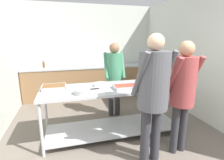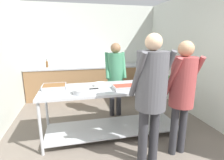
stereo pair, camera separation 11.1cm
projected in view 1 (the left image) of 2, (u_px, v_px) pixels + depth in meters
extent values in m
cube|color=silver|center=(90.00, 50.00, 5.35)|extent=(3.97, 0.06, 2.65)
cube|color=silver|center=(192.00, 55.00, 3.86)|extent=(0.06, 4.37, 2.65)
cube|color=olive|center=(93.00, 81.00, 5.22)|extent=(3.81, 0.62, 0.85)
cube|color=#ADAFB5|center=(93.00, 67.00, 5.11)|extent=(3.81, 0.65, 0.04)
cube|color=black|center=(99.00, 66.00, 5.15)|extent=(0.49, 0.38, 0.02)
cube|color=#ADAFB5|center=(114.00, 88.00, 2.99)|extent=(2.42, 0.81, 0.04)
cube|color=#ADAFB5|center=(113.00, 127.00, 3.16)|extent=(2.34, 0.73, 0.02)
cylinder|color=#ADAFB5|center=(41.00, 131.00, 2.46)|extent=(0.04, 0.04, 0.83)
cylinder|color=#ADAFB5|center=(183.00, 113.00, 3.05)|extent=(0.04, 0.04, 0.83)
cylinder|color=#ADAFB5|center=(46.00, 111.00, 3.13)|extent=(0.04, 0.04, 0.83)
cylinder|color=#ADAFB5|center=(161.00, 99.00, 3.72)|extent=(0.04, 0.04, 0.83)
cube|color=#ADAFB5|center=(54.00, 88.00, 2.89)|extent=(0.38, 0.32, 0.01)
cube|color=brown|center=(54.00, 87.00, 2.88)|extent=(0.36, 0.30, 0.04)
cube|color=#ADAFB5|center=(53.00, 90.00, 2.74)|extent=(0.38, 0.01, 0.05)
cube|color=#ADAFB5|center=(54.00, 85.00, 3.03)|extent=(0.38, 0.01, 0.05)
cube|color=#ADAFB5|center=(42.00, 88.00, 2.84)|extent=(0.01, 0.32, 0.05)
cube|color=#ADAFB5|center=(66.00, 86.00, 2.93)|extent=(0.01, 0.32, 0.05)
cylinder|color=#ADAFB5|center=(82.00, 92.00, 2.61)|extent=(0.25, 0.25, 0.07)
cylinder|color=beige|center=(82.00, 90.00, 2.60)|extent=(0.22, 0.22, 0.01)
cylinder|color=black|center=(95.00, 89.00, 2.65)|extent=(0.14, 0.02, 0.02)
cylinder|color=white|center=(101.00, 86.00, 3.05)|extent=(0.26, 0.26, 0.01)
cylinder|color=white|center=(101.00, 85.00, 3.05)|extent=(0.26, 0.26, 0.01)
cylinder|color=white|center=(101.00, 84.00, 3.05)|extent=(0.26, 0.26, 0.01)
cylinder|color=white|center=(101.00, 84.00, 3.05)|extent=(0.26, 0.26, 0.01)
cube|color=#ADAFB5|center=(127.00, 88.00, 2.91)|extent=(0.45, 0.26, 0.01)
cube|color=#B23D2D|center=(127.00, 86.00, 2.90)|extent=(0.43, 0.24, 0.04)
cube|color=#ADAFB5|center=(130.00, 89.00, 2.79)|extent=(0.45, 0.01, 0.05)
cube|color=#ADAFB5|center=(124.00, 85.00, 3.02)|extent=(0.45, 0.01, 0.05)
cube|color=#ADAFB5|center=(114.00, 88.00, 2.85)|extent=(0.01, 0.26, 0.05)
cube|color=#ADAFB5|center=(139.00, 86.00, 2.96)|extent=(0.01, 0.26, 0.05)
cube|color=#ADAFB5|center=(152.00, 85.00, 3.06)|extent=(0.43, 0.31, 0.01)
cube|color=gold|center=(152.00, 84.00, 3.06)|extent=(0.40, 0.29, 0.04)
cube|color=#ADAFB5|center=(156.00, 86.00, 2.92)|extent=(0.43, 0.01, 0.05)
cube|color=#ADAFB5|center=(148.00, 82.00, 3.20)|extent=(0.43, 0.01, 0.05)
cube|color=#ADAFB5|center=(141.00, 85.00, 3.01)|extent=(0.01, 0.31, 0.05)
cube|color=#ADAFB5|center=(162.00, 83.00, 3.11)|extent=(0.01, 0.31, 0.05)
cylinder|color=#B2B2B7|center=(164.00, 80.00, 3.36)|extent=(0.25, 0.25, 0.07)
sphere|color=#2D702D|center=(167.00, 77.00, 3.36)|extent=(0.08, 0.08, 0.08)
sphere|color=#2D702D|center=(163.00, 77.00, 3.38)|extent=(0.06, 0.06, 0.06)
sphere|color=#2D702D|center=(161.00, 77.00, 3.32)|extent=(0.07, 0.07, 0.07)
sphere|color=#2D702D|center=(165.00, 77.00, 3.33)|extent=(0.06, 0.06, 0.06)
cylinder|color=#2D2D33|center=(145.00, 137.00, 2.35)|extent=(0.13, 0.13, 0.80)
cylinder|color=#2D2D33|center=(156.00, 133.00, 2.42)|extent=(0.13, 0.13, 0.80)
cylinder|color=#4C4C51|center=(140.00, 75.00, 2.09)|extent=(0.13, 0.34, 0.60)
cylinder|color=#4C4C51|center=(167.00, 72.00, 2.27)|extent=(0.13, 0.34, 0.60)
cylinder|color=#4C4C51|center=(154.00, 80.00, 2.20)|extent=(0.40, 0.40, 0.74)
sphere|color=tan|center=(156.00, 42.00, 2.09)|extent=(0.21, 0.21, 0.21)
cylinder|color=#2D2D33|center=(175.00, 129.00, 2.58)|extent=(0.11, 0.11, 0.75)
cylinder|color=#2D2D33|center=(183.00, 128.00, 2.63)|extent=(0.11, 0.11, 0.75)
cylinder|color=#993D3D|center=(173.00, 77.00, 2.35)|extent=(0.10, 0.32, 0.57)
cylinder|color=#993D3D|center=(194.00, 75.00, 2.47)|extent=(0.10, 0.32, 0.57)
cylinder|color=#993D3D|center=(183.00, 81.00, 2.43)|extent=(0.34, 0.34, 0.70)
sphere|color=tan|center=(187.00, 49.00, 2.33)|extent=(0.21, 0.21, 0.21)
cylinder|color=#2D2D33|center=(118.00, 100.00, 3.87)|extent=(0.11, 0.11, 0.72)
cylinder|color=#2D2D33|center=(111.00, 100.00, 3.84)|extent=(0.11, 0.11, 0.72)
cylinder|color=#3D7F5B|center=(123.00, 65.00, 3.71)|extent=(0.09, 0.31, 0.54)
cylinder|color=#3D7F5B|center=(106.00, 66.00, 3.64)|extent=(0.09, 0.31, 0.54)
cylinder|color=#3D7F5B|center=(114.00, 69.00, 3.69)|extent=(0.34, 0.34, 0.66)
sphere|color=#8C6647|center=(114.00, 48.00, 3.59)|extent=(0.21, 0.21, 0.21)
cylinder|color=brown|center=(44.00, 65.00, 4.79)|extent=(0.07, 0.07, 0.15)
cone|color=brown|center=(43.00, 61.00, 4.76)|extent=(0.06, 0.06, 0.06)
cylinder|color=black|center=(43.00, 60.00, 4.75)|extent=(0.03, 0.03, 0.02)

